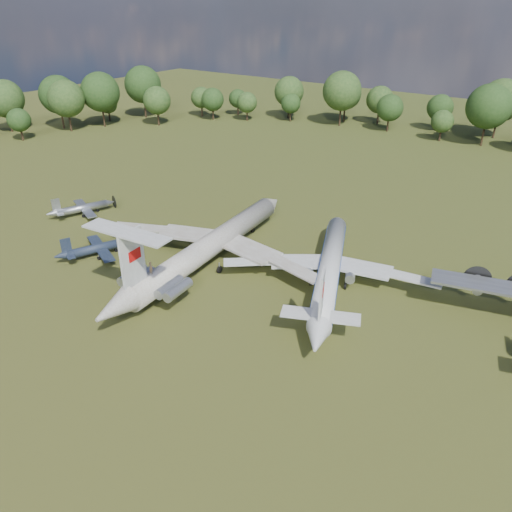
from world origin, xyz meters
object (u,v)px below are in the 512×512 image
Objects in this scene: tu104_jet at (329,271)px; small_prop_northwest at (82,210)px; il62_airliner at (210,249)px; person_on_il62 at (151,268)px; small_prop_west at (98,250)px.

tu104_jet is 2.94× the size of small_prop_northwest.
person_on_il62 is (1.32, -12.25, 3.01)m from il62_airliner.
tu104_jet reaches higher than small_prop_west.
person_on_il62 is at bearing 8.25° from small_prop_west.
tu104_jet is 46.09m from small_prop_northwest.
il62_airliner is 16.88m from small_prop_west.
small_prop_west is at bearing 178.64° from tu104_jet.
il62_airliner reaches higher than small_prop_west.
small_prop_west is at bearing -8.01° from small_prop_northwest.
small_prop_northwest is at bearing 161.83° from tu104_jet.
person_on_il62 reaches higher than small_prop_west.
small_prop_northwest is at bearing 173.04° from il62_airliner.
il62_airliner is at bearing 20.83° from small_prop_northwest.
il62_airliner is 27.53× the size of person_on_il62.
person_on_il62 is (-15.01, -17.05, 3.33)m from tu104_jet.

